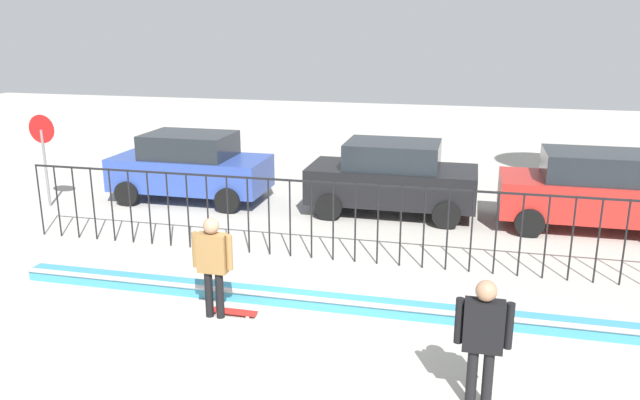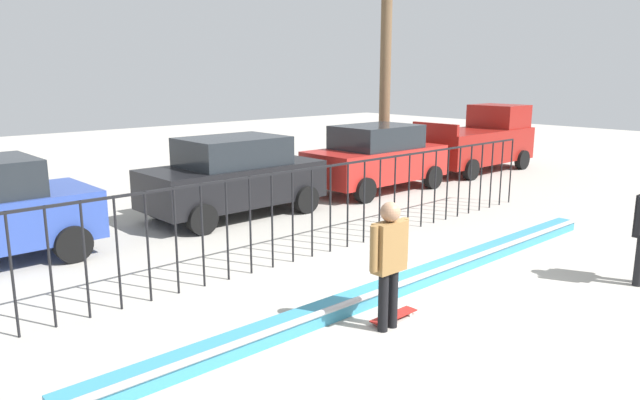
# 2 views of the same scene
# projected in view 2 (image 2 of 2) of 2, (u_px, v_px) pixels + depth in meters

# --- Properties ---
(ground_plane) EXTENTS (60.00, 60.00, 0.00)m
(ground_plane) POSITION_uv_depth(u_px,v_px,m) (454.00, 305.00, 8.81)
(ground_plane) COLOR #ADA89E
(bowl_coping_ledge) EXTENTS (11.00, 0.41, 0.27)m
(bowl_coping_ledge) POSITION_uv_depth(u_px,v_px,m) (408.00, 282.00, 9.43)
(bowl_coping_ledge) COLOR teal
(bowl_coping_ledge) RESTS_ON ground
(perimeter_fence) EXTENTS (14.04, 0.04, 1.70)m
(perimeter_fence) POSITION_uv_depth(u_px,v_px,m) (312.00, 202.00, 10.89)
(perimeter_fence) COLOR black
(perimeter_fence) RESTS_ON ground
(skateboarder) EXTENTS (0.71, 0.27, 1.76)m
(skateboarder) POSITION_uv_depth(u_px,v_px,m) (389.00, 254.00, 7.77)
(skateboarder) COLOR black
(skateboarder) RESTS_ON ground
(skateboard) EXTENTS (0.80, 0.20, 0.07)m
(skateboard) POSITION_uv_depth(u_px,v_px,m) (394.00, 316.00, 8.27)
(skateboard) COLOR #A51E19
(skateboard) RESTS_ON ground
(parked_car_black) EXTENTS (4.30, 2.12, 1.90)m
(parked_car_black) POSITION_uv_depth(u_px,v_px,m) (233.00, 176.00, 14.05)
(parked_car_black) COLOR black
(parked_car_black) RESTS_ON ground
(parked_car_red) EXTENTS (4.30, 2.12, 1.90)m
(parked_car_red) POSITION_uv_depth(u_px,v_px,m) (376.00, 157.00, 17.11)
(parked_car_red) COLOR #B2231E
(parked_car_red) RESTS_ON ground
(pickup_truck) EXTENTS (4.70, 2.12, 2.24)m
(pickup_truck) POSITION_uv_depth(u_px,v_px,m) (479.00, 141.00, 20.63)
(pickup_truck) COLOR maroon
(pickup_truck) RESTS_ON ground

